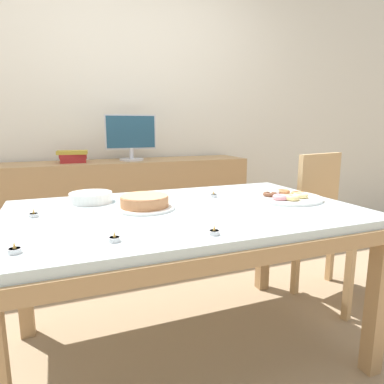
% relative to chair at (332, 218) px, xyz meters
% --- Properties ---
extents(ground_plane, '(12.00, 12.00, 0.00)m').
position_rel_chair_xyz_m(ground_plane, '(-1.11, -0.22, -0.52)').
color(ground_plane, '#997F60').
extents(wall_back, '(8.00, 0.10, 2.60)m').
position_rel_chair_xyz_m(wall_back, '(-1.11, 1.48, 0.78)').
color(wall_back, silver).
rests_on(wall_back, ground).
extents(dining_table, '(1.61, 1.02, 0.74)m').
position_rel_chair_xyz_m(dining_table, '(-1.11, -0.22, 0.13)').
color(dining_table, silver).
rests_on(dining_table, ground).
extents(chair, '(0.50, 0.50, 0.94)m').
position_rel_chair_xyz_m(chair, '(0.00, 0.00, 0.00)').
color(chair, tan).
rests_on(chair, ground).
extents(sideboard, '(2.08, 0.44, 0.83)m').
position_rel_chair_xyz_m(sideboard, '(-1.11, 1.18, -0.11)').
color(sideboard, tan).
rests_on(sideboard, ground).
extents(computer_monitor, '(0.42, 0.20, 0.38)m').
position_rel_chair_xyz_m(computer_monitor, '(-1.06, 1.18, 0.50)').
color(computer_monitor, silver).
rests_on(computer_monitor, sideboard).
extents(book_stack, '(0.24, 0.17, 0.09)m').
position_rel_chair_xyz_m(book_stack, '(-1.52, 1.18, 0.36)').
color(book_stack, maroon).
rests_on(book_stack, sideboard).
extents(cake_chocolate_round, '(0.28, 0.28, 0.06)m').
position_rel_chair_xyz_m(cake_chocolate_round, '(-1.29, -0.16, 0.25)').
color(cake_chocolate_round, white).
rests_on(cake_chocolate_round, dining_table).
extents(pastry_platter, '(0.38, 0.38, 0.04)m').
position_rel_chair_xyz_m(pastry_platter, '(-0.55, -0.22, 0.23)').
color(pastry_platter, white).
rests_on(pastry_platter, dining_table).
extents(plate_stack, '(0.21, 0.21, 0.05)m').
position_rel_chair_xyz_m(plate_stack, '(-1.50, 0.08, 0.24)').
color(plate_stack, white).
rests_on(plate_stack, dining_table).
extents(tealight_centre, '(0.04, 0.04, 0.04)m').
position_rel_chair_xyz_m(tealight_centre, '(-0.87, -0.03, 0.23)').
color(tealight_centre, silver).
rests_on(tealight_centre, dining_table).
extents(tealight_near_cakes, '(0.04, 0.04, 0.04)m').
position_rel_chair_xyz_m(tealight_near_cakes, '(-1.79, -0.56, 0.23)').
color(tealight_near_cakes, silver).
rests_on(tealight_near_cakes, dining_table).
extents(tealight_near_front, '(0.04, 0.04, 0.04)m').
position_rel_chair_xyz_m(tealight_near_front, '(-1.49, -0.57, 0.23)').
color(tealight_near_front, silver).
rests_on(tealight_near_front, dining_table).
extents(tealight_right_edge, '(0.04, 0.04, 0.04)m').
position_rel_chair_xyz_m(tealight_right_edge, '(-1.75, -0.13, 0.23)').
color(tealight_right_edge, silver).
rests_on(tealight_right_edge, dining_table).
extents(tealight_left_edge, '(0.04, 0.04, 0.04)m').
position_rel_chair_xyz_m(tealight_left_edge, '(-1.15, -0.63, 0.23)').
color(tealight_left_edge, silver).
rests_on(tealight_left_edge, dining_table).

